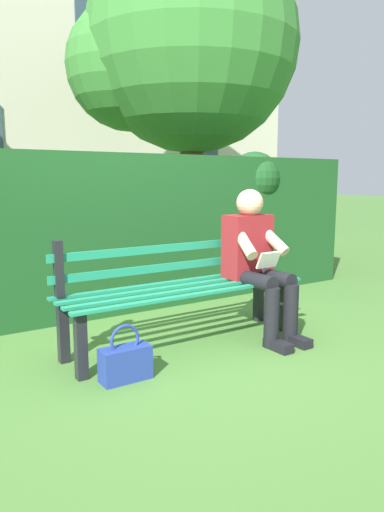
# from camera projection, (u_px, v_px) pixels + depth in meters

# --- Properties ---
(ground) EXTENTS (60.00, 60.00, 0.00)m
(ground) POSITION_uv_depth(u_px,v_px,m) (185.00, 345.00, 3.71)
(ground) COLOR #477533
(park_bench) EXTENTS (1.96, 0.51, 0.86)m
(park_bench) POSITION_uv_depth(u_px,v_px,m) (180.00, 289.00, 3.69)
(park_bench) COLOR black
(park_bench) RESTS_ON ground
(person_seated) EXTENTS (0.44, 0.73, 1.19)m
(person_seated) POSITION_uv_depth(u_px,v_px,m) (257.00, 259.00, 3.86)
(person_seated) COLOR maroon
(person_seated) RESTS_ON ground
(hedge_backdrop) EXTENTS (5.77, 0.73, 1.58)m
(hedge_backdrop) POSITION_uv_depth(u_px,v_px,m) (115.00, 229.00, 4.71)
(hedge_backdrop) COLOR #19471E
(hedge_backdrop) RESTS_ON ground
(tree) EXTENTS (3.23, 3.07, 4.73)m
(tree) POSITION_uv_depth(u_px,v_px,m) (181.00, 50.00, 6.89)
(tree) COLOR brown
(tree) RESTS_ON ground
(building_facade) EXTENTS (8.97, 3.13, 6.72)m
(building_facade) POSITION_uv_depth(u_px,v_px,m) (71.00, 79.00, 10.06)
(building_facade) COLOR beige
(building_facade) RESTS_ON ground
(handbag) EXTENTS (0.32, 0.14, 0.37)m
(handbag) POSITION_uv_depth(u_px,v_px,m) (125.00, 362.00, 3.04)
(handbag) COLOR navy
(handbag) RESTS_ON ground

